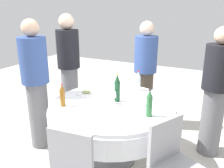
% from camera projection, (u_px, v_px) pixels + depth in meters
% --- Properties ---
extents(ground_plane, '(10.00, 10.00, 0.00)m').
position_uv_depth(ground_plane, '(112.00, 159.00, 2.95)').
color(ground_plane, '#B7B2A8').
extents(dining_table, '(1.46, 1.46, 0.74)m').
position_uv_depth(dining_table, '(112.00, 115.00, 2.77)').
color(dining_table, white).
rests_on(dining_table, ground_plane).
extents(bottle_dark_green_rear, '(0.07, 0.07, 0.34)m').
position_uv_depth(bottle_dark_green_rear, '(117.00, 88.00, 2.75)').
color(bottle_dark_green_rear, '#194728').
rests_on(bottle_dark_green_rear, dining_table).
extents(bottle_clear_front, '(0.06, 0.06, 0.27)m').
position_uv_depth(bottle_clear_front, '(138.00, 81.00, 3.11)').
color(bottle_clear_front, silver).
rests_on(bottle_clear_front, dining_table).
extents(bottle_amber_west, '(0.06, 0.06, 0.26)m').
position_uv_depth(bottle_amber_west, '(62.00, 96.00, 2.62)').
color(bottle_amber_west, '#8C5619').
rests_on(bottle_amber_west, dining_table).
extents(bottle_green_inner, '(0.06, 0.06, 0.29)m').
position_uv_depth(bottle_green_inner, '(149.00, 104.00, 2.37)').
color(bottle_green_inner, '#2D6B38').
rests_on(bottle_green_inner, dining_table).
extents(wine_glass_inner, '(0.07, 0.07, 0.14)m').
position_uv_depth(wine_glass_inner, '(113.00, 95.00, 2.69)').
color(wine_glass_inner, white).
rests_on(wine_glass_inner, dining_table).
extents(wine_glass_outer, '(0.06, 0.06, 0.14)m').
position_uv_depth(wine_glass_outer, '(138.00, 90.00, 2.88)').
color(wine_glass_outer, white).
rests_on(wine_glass_outer, dining_table).
extents(plate_north, '(0.22, 0.22, 0.02)m').
position_uv_depth(plate_north, '(135.00, 105.00, 2.67)').
color(plate_north, white).
rests_on(plate_north, dining_table).
extents(plate_mid, '(0.25, 0.25, 0.04)m').
position_uv_depth(plate_mid, '(87.00, 93.00, 3.02)').
color(plate_mid, white).
rests_on(plate_mid, dining_table).
extents(fork_front, '(0.05, 0.18, 0.00)m').
position_uv_depth(fork_front, '(75.00, 121.00, 2.29)').
color(fork_front, silver).
rests_on(fork_front, dining_table).
extents(folded_napkin, '(0.18, 0.18, 0.02)m').
position_uv_depth(folded_napkin, '(122.00, 93.00, 3.01)').
color(folded_napkin, white).
rests_on(folded_napkin, dining_table).
extents(person_rear, '(0.34, 0.34, 1.70)m').
position_uv_depth(person_rear, '(69.00, 68.00, 3.66)').
color(person_rear, slate).
rests_on(person_rear, ground_plane).
extents(person_front, '(0.34, 0.34, 1.67)m').
position_uv_depth(person_front, '(36.00, 83.00, 3.00)').
color(person_front, slate).
rests_on(person_front, ground_plane).
extents(person_west, '(0.34, 0.34, 1.61)m').
position_uv_depth(person_west, '(145.00, 73.00, 3.60)').
color(person_west, '#4C3F33').
rests_on(person_west, ground_plane).
extents(person_inner, '(0.34, 0.34, 1.59)m').
position_uv_depth(person_inner, '(216.00, 91.00, 2.83)').
color(person_inner, slate).
rests_on(person_inner, ground_plane).
extents(chair_left, '(0.54, 0.54, 0.87)m').
position_uv_depth(chair_left, '(173.00, 160.00, 2.08)').
color(chair_left, '#99999E').
rests_on(chair_left, ground_plane).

